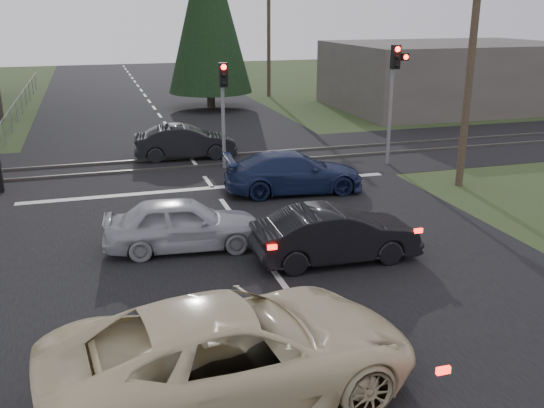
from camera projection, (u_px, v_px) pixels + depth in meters
name	position (u px, v px, depth m)	size (l,w,h in m)	color
ground	(284.00, 285.00, 13.84)	(120.00, 120.00, 0.00)	#303E1C
road	(203.00, 175.00, 22.95)	(14.00, 100.00, 0.01)	black
rail_corridor	(194.00, 163.00, 24.77)	(120.00, 8.00, 0.01)	black
stop_line	(213.00, 188.00, 21.31)	(13.00, 0.35, 0.00)	silver
rail_near	(198.00, 166.00, 24.03)	(120.00, 0.12, 0.10)	#59544C
rail_far	(191.00, 157.00, 25.49)	(120.00, 0.12, 0.10)	#59544C
traffic_signal_right	(395.00, 82.00, 23.52)	(0.68, 0.48, 4.70)	slate
traffic_signal_center	(223.00, 97.00, 22.98)	(0.32, 0.48, 4.10)	slate
utility_pole_near	(472.00, 49.00, 20.18)	(1.80, 0.26, 9.00)	#4C3D2D
utility_pole_mid	(269.00, 28.00, 42.04)	(1.80, 0.26, 9.00)	#4C3D2D
utility_pole_far	(203.00, 21.00, 64.82)	(1.80, 0.26, 9.00)	#4C3D2D
conifer_tree	(208.00, 9.00, 36.64)	(5.20, 5.20, 11.00)	#473D33
fence_left	(15.00, 127.00, 32.20)	(0.10, 36.00, 1.20)	slate
building_right	(449.00, 75.00, 38.20)	(14.00, 10.00, 4.00)	#59514C
cream_coupe	(234.00, 352.00, 9.61)	(2.77, 6.00, 1.67)	beige
dark_hatchback	(336.00, 235.00, 15.00)	(1.44, 4.14, 1.36)	black
silver_car	(183.00, 224.00, 15.74)	(1.63, 4.05, 1.38)	#A1A2A8
blue_sedan	(294.00, 172.00, 20.66)	(1.93, 4.75, 1.38)	#162144
dark_car_far	(185.00, 142.00, 25.35)	(1.46, 4.20, 1.38)	black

